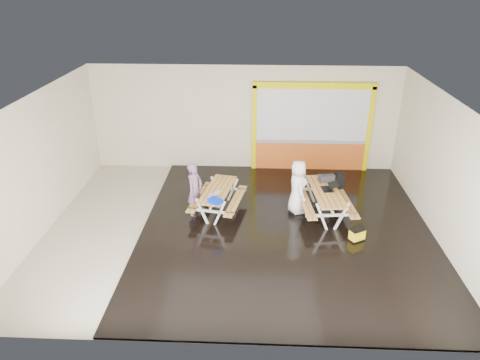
{
  "coord_description": "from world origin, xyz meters",
  "views": [
    {
      "loc": [
        0.49,
        -9.98,
        6.19
      ],
      "look_at": [
        0.0,
        0.9,
        1.0
      ],
      "focal_mm": 33.16,
      "sensor_mm": 36.0,
      "label": 1
    }
  ],
  "objects_px": {
    "laptop_left": "(214,195)",
    "laptop_right": "(329,188)",
    "person_right": "(298,187)",
    "fluke_bag": "(357,235)",
    "person_left": "(195,190)",
    "dark_case": "(313,213)",
    "picnic_table_right": "(325,197)",
    "toolbox": "(327,178)",
    "backpack": "(339,181)",
    "picnic_table_left": "(218,195)",
    "blue_pouch": "(215,201)"
  },
  "relations": [
    {
      "from": "dark_case",
      "to": "blue_pouch",
      "type": "bearing_deg",
      "value": -165.56
    },
    {
      "from": "picnic_table_right",
      "to": "backpack",
      "type": "relative_size",
      "value": 4.17
    },
    {
      "from": "picnic_table_right",
      "to": "person_left",
      "type": "height_order",
      "value": "person_left"
    },
    {
      "from": "person_right",
      "to": "person_left",
      "type": "bearing_deg",
      "value": 80.26
    },
    {
      "from": "picnic_table_left",
      "to": "laptop_left",
      "type": "xyz_separation_m",
      "value": [
        -0.06,
        -0.42,
        0.22
      ]
    },
    {
      "from": "picnic_table_left",
      "to": "fluke_bag",
      "type": "bearing_deg",
      "value": -19.96
    },
    {
      "from": "toolbox",
      "to": "laptop_left",
      "type": "bearing_deg",
      "value": -162.94
    },
    {
      "from": "laptop_right",
      "to": "blue_pouch",
      "type": "height_order",
      "value": "laptop_right"
    },
    {
      "from": "person_left",
      "to": "picnic_table_left",
      "type": "bearing_deg",
      "value": -54.71
    },
    {
      "from": "laptop_right",
      "to": "blue_pouch",
      "type": "distance_m",
      "value": 3.13
    },
    {
      "from": "person_right",
      "to": "backpack",
      "type": "height_order",
      "value": "person_right"
    },
    {
      "from": "person_right",
      "to": "fluke_bag",
      "type": "distance_m",
      "value": 2.06
    },
    {
      "from": "backpack",
      "to": "fluke_bag",
      "type": "height_order",
      "value": "backpack"
    },
    {
      "from": "toolbox",
      "to": "fluke_bag",
      "type": "bearing_deg",
      "value": -72.61
    },
    {
      "from": "person_left",
      "to": "toolbox",
      "type": "distance_m",
      "value": 3.7
    },
    {
      "from": "laptop_left",
      "to": "laptop_right",
      "type": "distance_m",
      "value": 3.12
    },
    {
      "from": "picnic_table_left",
      "to": "picnic_table_right",
      "type": "xyz_separation_m",
      "value": [
        2.94,
        -0.06,
        0.04
      ]
    },
    {
      "from": "person_right",
      "to": "backpack",
      "type": "distance_m",
      "value": 1.39
    },
    {
      "from": "picnic_table_right",
      "to": "toolbox",
      "type": "bearing_deg",
      "value": 81.93
    },
    {
      "from": "picnic_table_left",
      "to": "person_left",
      "type": "relative_size",
      "value": 1.3
    },
    {
      "from": "picnic_table_left",
      "to": "laptop_left",
      "type": "height_order",
      "value": "laptop_left"
    },
    {
      "from": "person_right",
      "to": "toolbox",
      "type": "relative_size",
      "value": 3.24
    },
    {
      "from": "picnic_table_right",
      "to": "person_left",
      "type": "distance_m",
      "value": 3.55
    },
    {
      "from": "person_left",
      "to": "fluke_bag",
      "type": "relative_size",
      "value": 3.52
    },
    {
      "from": "picnic_table_right",
      "to": "fluke_bag",
      "type": "bearing_deg",
      "value": -62.15
    },
    {
      "from": "person_left",
      "to": "backpack",
      "type": "xyz_separation_m",
      "value": [
        4.01,
        0.86,
        -0.06
      ]
    },
    {
      "from": "picnic_table_left",
      "to": "dark_case",
      "type": "height_order",
      "value": "picnic_table_left"
    },
    {
      "from": "dark_case",
      "to": "backpack",
      "type": "bearing_deg",
      "value": 46.45
    },
    {
      "from": "picnic_table_right",
      "to": "fluke_bag",
      "type": "height_order",
      "value": "picnic_table_right"
    },
    {
      "from": "person_right",
      "to": "laptop_right",
      "type": "distance_m",
      "value": 0.86
    },
    {
      "from": "person_right",
      "to": "laptop_left",
      "type": "height_order",
      "value": "person_right"
    },
    {
      "from": "picnic_table_left",
      "to": "dark_case",
      "type": "relative_size",
      "value": 4.64
    },
    {
      "from": "picnic_table_right",
      "to": "dark_case",
      "type": "distance_m",
      "value": 0.57
    },
    {
      "from": "person_left",
      "to": "dark_case",
      "type": "height_order",
      "value": "person_left"
    },
    {
      "from": "person_right",
      "to": "fluke_bag",
      "type": "xyz_separation_m",
      "value": [
        1.42,
        -1.36,
        -0.63
      ]
    },
    {
      "from": "person_left",
      "to": "laptop_right",
      "type": "relative_size",
      "value": 3.37
    },
    {
      "from": "toolbox",
      "to": "backpack",
      "type": "xyz_separation_m",
      "value": [
        0.38,
        0.18,
        -0.17
      ]
    },
    {
      "from": "blue_pouch",
      "to": "toolbox",
      "type": "bearing_deg",
      "value": 23.42
    },
    {
      "from": "person_right",
      "to": "dark_case",
      "type": "relative_size",
      "value": 3.43
    },
    {
      "from": "laptop_right",
      "to": "toolbox",
      "type": "bearing_deg",
      "value": 91.33
    },
    {
      "from": "laptop_right",
      "to": "backpack",
      "type": "relative_size",
      "value": 0.92
    },
    {
      "from": "picnic_table_right",
      "to": "laptop_right",
      "type": "distance_m",
      "value": 0.27
    },
    {
      "from": "laptop_left",
      "to": "backpack",
      "type": "distance_m",
      "value": 3.64
    },
    {
      "from": "dark_case",
      "to": "fluke_bag",
      "type": "distance_m",
      "value": 1.55
    },
    {
      "from": "laptop_left",
      "to": "laptop_right",
      "type": "relative_size",
      "value": 0.74
    },
    {
      "from": "laptop_right",
      "to": "fluke_bag",
      "type": "xyz_separation_m",
      "value": [
        0.56,
        -1.31,
        -0.65
      ]
    },
    {
      "from": "picnic_table_right",
      "to": "toolbox",
      "type": "relative_size",
      "value": 4.56
    },
    {
      "from": "person_left",
      "to": "laptop_right",
      "type": "xyz_separation_m",
      "value": [
        3.64,
        0.15,
        0.08
      ]
    },
    {
      "from": "picnic_table_right",
      "to": "person_right",
      "type": "distance_m",
      "value": 0.8
    },
    {
      "from": "picnic_table_left",
      "to": "blue_pouch",
      "type": "distance_m",
      "value": 0.81
    }
  ]
}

